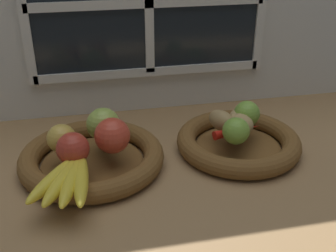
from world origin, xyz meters
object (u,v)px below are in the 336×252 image
(fruit_bowl_right, at_px, (239,143))
(potato_large, at_px, (240,125))
(fruit_bowl_left, at_px, (92,159))
(apple_red_right, at_px, (112,136))
(chili_pepper, at_px, (238,131))
(apple_green_back, at_px, (103,124))
(potato_oblong, at_px, (222,121))
(apple_golden_left, at_px, (62,140))
(lime_far, at_px, (247,114))
(banana_bunch_front, at_px, (69,177))
(apple_red_front, at_px, (73,149))
(lime_near, at_px, (236,131))
(potato_back, at_px, (242,117))

(fruit_bowl_right, height_order, potato_large, potato_large)
(fruit_bowl_left, xyz_separation_m, apple_red_right, (0.05, -0.02, 0.06))
(chili_pepper, bearing_deg, apple_red_right, 170.36)
(potato_large, bearing_deg, chili_pepper, -158.43)
(apple_green_back, bearing_deg, chili_pepper, -7.81)
(fruit_bowl_left, height_order, potato_oblong, potato_oblong)
(apple_golden_left, relative_size, lime_far, 1.00)
(banana_bunch_front, relative_size, chili_pepper, 1.55)
(apple_red_right, relative_size, potato_large, 1.16)
(apple_red_front, height_order, apple_green_back, apple_green_back)
(apple_green_back, distance_m, potato_oblong, 0.28)
(fruit_bowl_right, xyz_separation_m, apple_red_right, (-0.31, -0.02, 0.06))
(apple_red_front, relative_size, lime_far, 1.09)
(banana_bunch_front, bearing_deg, lime_near, 12.92)
(apple_green_back, distance_m, potato_back, 0.34)
(apple_golden_left, relative_size, potato_back, 0.94)
(apple_red_front, height_order, potato_back, apple_red_front)
(fruit_bowl_left, relative_size, potato_large, 4.81)
(fruit_bowl_left, relative_size, potato_back, 4.80)
(fruit_bowl_right, relative_size, potato_large, 4.39)
(apple_red_front, xyz_separation_m, banana_bunch_front, (-0.01, -0.07, -0.02))
(apple_golden_left, height_order, lime_far, same)
(apple_red_front, distance_m, potato_back, 0.42)
(fruit_bowl_right, height_order, lime_near, lime_near)
(chili_pepper, bearing_deg, apple_red_front, 174.40)
(banana_bunch_front, distance_m, potato_large, 0.42)
(apple_red_front, distance_m, lime_near, 0.37)
(apple_green_back, bearing_deg, fruit_bowl_right, -7.15)
(lime_far, bearing_deg, chili_pepper, -131.75)
(fruit_bowl_right, height_order, apple_red_front, apple_red_front)
(potato_back, distance_m, lime_far, 0.02)
(apple_green_back, bearing_deg, apple_red_front, -127.27)
(fruit_bowl_right, xyz_separation_m, lime_near, (-0.03, -0.04, 0.06))
(lime_far, xyz_separation_m, chili_pepper, (-0.04, -0.04, -0.02))
(fruit_bowl_right, distance_m, apple_green_back, 0.33)
(apple_red_right, height_order, potato_oblong, apple_red_right)
(potato_oblong, bearing_deg, banana_bunch_front, -156.91)
(lime_far, bearing_deg, potato_back, 152.74)
(fruit_bowl_right, distance_m, banana_bunch_front, 0.42)
(apple_red_front, xyz_separation_m, potato_large, (0.39, 0.05, -0.01))
(fruit_bowl_left, xyz_separation_m, fruit_bowl_right, (0.35, -0.00, 0.00))
(potato_oblong, bearing_deg, lime_near, -81.35)
(fruit_bowl_right, relative_size, chili_pepper, 2.36)
(apple_red_right, height_order, banana_bunch_front, apple_red_right)
(apple_red_right, height_order, lime_near, apple_red_right)
(fruit_bowl_right, relative_size, apple_green_back, 3.86)
(apple_red_right, distance_m, potato_large, 0.31)
(potato_oblong, distance_m, potato_large, 0.05)
(apple_red_front, bearing_deg, apple_golden_left, 115.54)
(apple_golden_left, distance_m, apple_red_front, 0.06)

